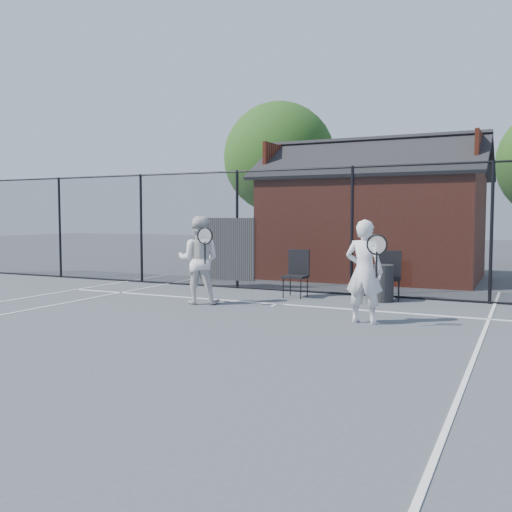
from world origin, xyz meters
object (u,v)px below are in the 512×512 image
at_px(clubhouse, 373,224).
at_px(chair_left, 295,274).
at_px(player_front, 364,271).
at_px(chair_right, 389,276).
at_px(waste_bin, 381,283).
at_px(player_back, 199,260).

xyz_separation_m(clubhouse, chair_left, (-0.54, -4.90, -1.08)).
relative_size(player_front, chair_left, 1.70).
bearing_deg(player_front, chair_right, 94.23).
bearing_deg(waste_bin, chair_left, -172.53).
bearing_deg(waste_bin, player_back, -149.81).
relative_size(player_front, chair_right, 1.70).
xyz_separation_m(player_front, player_back, (-3.72, 0.69, 0.03)).
bearing_deg(clubhouse, player_front, -77.06).
bearing_deg(player_front, clubhouse, 102.94).
distance_m(clubhouse, player_front, 7.53).
bearing_deg(player_back, chair_left, 48.96).
xyz_separation_m(player_front, chair_right, (-0.21, 2.91, -0.37)).
relative_size(clubhouse, player_back, 3.53).
relative_size(chair_right, waste_bin, 1.32).
relative_size(player_back, chair_left, 1.75).
distance_m(player_back, chair_right, 4.17).
height_order(clubhouse, waste_bin, clubhouse).
bearing_deg(player_front, chair_left, 132.69).
height_order(player_back, chair_right, player_back).
bearing_deg(waste_bin, chair_right, 64.76).
bearing_deg(waste_bin, player_front, -82.84).
distance_m(clubhouse, player_back, 6.97).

